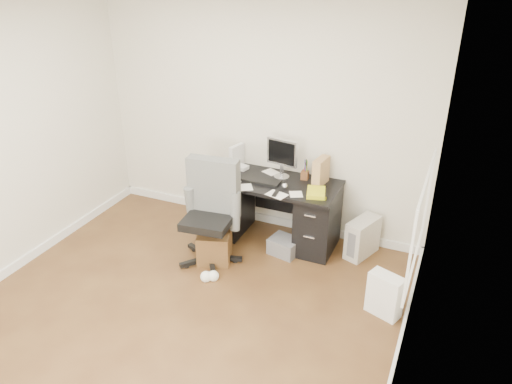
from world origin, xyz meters
TOP-DOWN VIEW (x-y plane):
  - ground at (0.00, 0.00)m, footprint 4.00×4.00m
  - room_shell at (0.03, 0.03)m, footprint 4.02×4.02m
  - desk at (0.30, 1.65)m, footprint 1.50×0.70m
  - loose_papers at (0.10, 1.60)m, footprint 1.10×0.60m
  - lcd_monitor at (0.36, 1.78)m, footprint 0.40×0.27m
  - keyboard at (0.17, 1.58)m, footprint 0.47×0.17m
  - computer_mouse at (0.49, 1.52)m, footprint 0.08×0.08m
  - travel_mug at (-0.35, 1.60)m, footprint 0.09×0.09m
  - white_binder at (-0.25, 1.88)m, footprint 0.16×0.25m
  - magazine_file at (0.81, 1.79)m, footprint 0.17×0.28m
  - pen_cup at (0.61, 1.85)m, footprint 0.10×0.10m
  - yellow_book at (0.86, 1.52)m, footprint 0.27×0.31m
  - paper_remote at (0.47, 1.35)m, footprint 0.25×0.22m
  - office_chair at (-0.15, 0.95)m, footprint 0.71×0.71m
  - pc_tower at (1.35, 1.73)m, footprint 0.34×0.48m
  - shopping_bag at (1.77, 0.80)m, footprint 0.38×0.33m
  - wicker_basket at (-0.11, 0.97)m, footprint 0.44×0.44m
  - desk_printer at (0.55, 1.41)m, footprint 0.37×0.32m

SIDE VIEW (x-z plane):
  - ground at x=0.00m, z-range 0.00..0.00m
  - desk_printer at x=0.55m, z-range 0.00..0.19m
  - wicker_basket at x=-0.11m, z-range 0.00..0.35m
  - shopping_bag at x=1.77m, z-range 0.00..0.43m
  - pc_tower at x=1.35m, z-range 0.00..0.44m
  - desk at x=0.30m, z-range 0.02..0.77m
  - office_chair at x=-0.15m, z-range 0.00..1.14m
  - loose_papers at x=0.10m, z-range 0.75..0.75m
  - paper_remote at x=0.47m, z-range 0.75..0.77m
  - keyboard at x=0.17m, z-range 0.75..0.78m
  - yellow_book at x=0.86m, z-range 0.75..0.80m
  - computer_mouse at x=0.49m, z-range 0.75..0.82m
  - travel_mug at x=-0.35m, z-range 0.75..0.91m
  - pen_cup at x=0.61m, z-range 0.75..0.99m
  - white_binder at x=-0.25m, z-range 0.75..1.02m
  - magazine_file at x=0.81m, z-range 0.75..1.06m
  - lcd_monitor at x=0.36m, z-range 0.75..1.22m
  - room_shell at x=0.03m, z-range 0.30..3.01m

